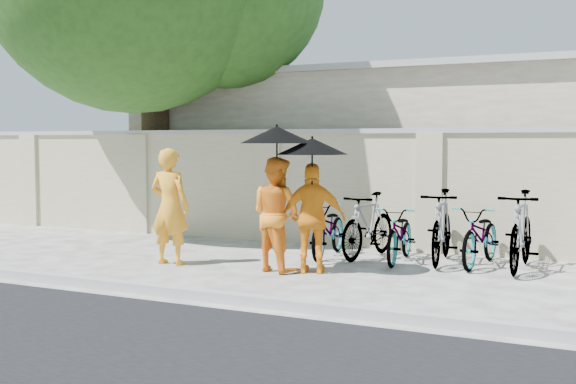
% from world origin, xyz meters
% --- Properties ---
extents(ground, '(80.00, 80.00, 0.00)m').
position_xyz_m(ground, '(0.00, 0.00, 0.00)').
color(ground, silver).
extents(kerb, '(40.00, 0.16, 0.12)m').
position_xyz_m(kerb, '(0.00, -1.70, 0.06)').
color(kerb, '#9F9F9F').
rests_on(kerb, ground).
extents(compound_wall, '(20.00, 0.30, 2.00)m').
position_xyz_m(compound_wall, '(1.00, 3.20, 1.00)').
color(compound_wall, beige).
rests_on(compound_wall, ground).
extents(building_behind, '(14.00, 6.00, 3.20)m').
position_xyz_m(building_behind, '(2.00, 7.00, 1.60)').
color(building_behind, beige).
rests_on(building_behind, ground).
extents(monk_left, '(0.66, 0.45, 1.76)m').
position_xyz_m(monk_left, '(-1.22, 0.20, 0.88)').
color(monk_left, '#FFA422').
rests_on(monk_left, ground).
extents(monk_center, '(0.96, 0.85, 1.64)m').
position_xyz_m(monk_center, '(0.49, 0.40, 0.82)').
color(monk_center, orange).
rests_on(monk_center, ground).
extents(parasol_center, '(1.05, 1.05, 1.14)m').
position_xyz_m(parasol_center, '(0.54, 0.32, 1.95)').
color(parasol_center, black).
rests_on(parasol_center, ground).
extents(monk_right, '(0.98, 0.64, 1.56)m').
position_xyz_m(monk_right, '(1.03, 0.47, 0.78)').
color(monk_right, orange).
rests_on(monk_right, ground).
extents(parasol_right, '(1.00, 1.00, 1.02)m').
position_xyz_m(parasol_right, '(1.05, 0.39, 1.79)').
color(parasol_right, black).
rests_on(parasol_right, ground).
extents(bike_0, '(0.83, 1.80, 0.91)m').
position_xyz_m(bike_0, '(0.68, 1.89, 0.46)').
color(bike_0, gray).
rests_on(bike_0, ground).
extents(bike_1, '(0.70, 1.79, 1.05)m').
position_xyz_m(bike_1, '(1.27, 2.09, 0.52)').
color(bike_1, gray).
rests_on(bike_1, ground).
extents(bike_2, '(0.75, 1.71, 0.87)m').
position_xyz_m(bike_2, '(1.86, 1.91, 0.44)').
color(bike_2, gray).
rests_on(bike_2, ground).
extents(bike_3, '(0.74, 1.92, 1.13)m').
position_xyz_m(bike_3, '(2.45, 2.10, 0.56)').
color(bike_3, gray).
rests_on(bike_3, ground).
extents(bike_4, '(0.72, 1.77, 0.91)m').
position_xyz_m(bike_4, '(3.04, 2.12, 0.46)').
color(bike_4, gray).
rests_on(bike_4, ground).
extents(bike_5, '(0.56, 1.93, 1.15)m').
position_xyz_m(bike_5, '(3.64, 1.98, 0.58)').
color(bike_5, gray).
rests_on(bike_5, ground).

